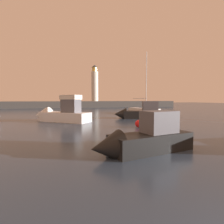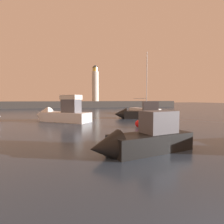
# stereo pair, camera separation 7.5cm
# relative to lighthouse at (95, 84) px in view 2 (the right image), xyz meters

# --- Properties ---
(ground_plane) EXTENTS (220.00, 220.00, 0.00)m
(ground_plane) POSITION_rel_lighthouse_xyz_m (-7.16, -30.88, -7.90)
(ground_plane) COLOR #2D3D51
(breakwater) EXTENTS (72.68, 4.12, 2.13)m
(breakwater) POSITION_rel_lighthouse_xyz_m (-7.16, 0.00, -6.83)
(breakwater) COLOR #423F3D
(breakwater) RESTS_ON ground_plane
(lighthouse) EXTENTS (2.26, 2.26, 12.18)m
(lighthouse) POSITION_rel_lighthouse_xyz_m (0.00, 0.00, 0.00)
(lighthouse) COLOR silver
(lighthouse) RESTS_ON breakwater
(motorboat_0) EXTENTS (7.79, 4.12, 2.89)m
(motorboat_0) POSITION_rel_lighthouse_xyz_m (-0.02, -37.26, -7.10)
(motorboat_0) COLOR black
(motorboat_0) RESTS_ON ground_plane
(motorboat_1) EXTENTS (7.85, 6.98, 3.87)m
(motorboat_1) POSITION_rel_lighthouse_xyz_m (-11.47, -37.85, -6.95)
(motorboat_1) COLOR white
(motorboat_1) RESTS_ON ground_plane
(motorboat_4) EXTENTS (6.13, 2.92, 2.49)m
(motorboat_4) POSITION_rel_lighthouse_xyz_m (-7.05, -53.80, -7.18)
(motorboat_4) COLOR black
(motorboat_4) RESTS_ON ground_plane
(sailboat_moored) EXTENTS (3.84, 7.39, 11.64)m
(sailboat_moored) POSITION_rel_lighthouse_xyz_m (4.21, -29.78, -7.28)
(sailboat_moored) COLOR white
(sailboat_moored) RESTS_ON ground_plane
(mooring_buoy) EXTENTS (0.75, 0.75, 0.75)m
(mooring_buoy) POSITION_rel_lighthouse_xyz_m (-3.59, -45.47, -7.52)
(mooring_buoy) COLOR red
(mooring_buoy) RESTS_ON ground_plane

